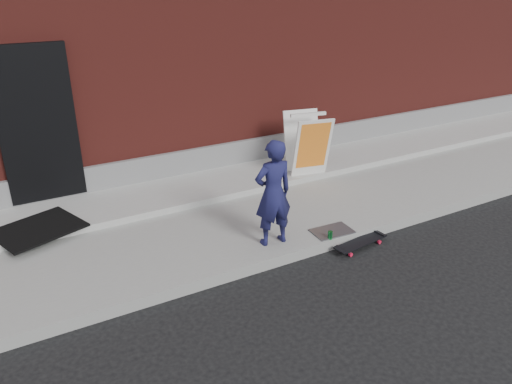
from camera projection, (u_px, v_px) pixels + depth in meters
ground at (304, 259)px, 6.42m from camera, size 80.00×80.00×0.00m
sidewalk at (248, 209)px, 7.59m from camera, size 20.00×3.00×0.15m
apron at (222, 182)px, 8.26m from camera, size 20.00×1.20×0.10m
building at (129, 16)px, 10.99m from camera, size 20.00×8.10×5.00m
child at (273, 193)px, 6.24m from camera, size 0.52×0.36×1.40m
skateboard at (361, 242)px, 6.67m from camera, size 0.82×0.31×0.09m
pizza_sign at (308, 144)px, 8.31m from camera, size 0.75×0.84×1.03m
soda_can at (330, 235)px, 6.58m from camera, size 0.06×0.06×0.11m
doormat at (38, 229)px, 6.62m from camera, size 1.26×1.14×0.03m
utility_plate at (332, 231)px, 6.78m from camera, size 0.57×0.38×0.02m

